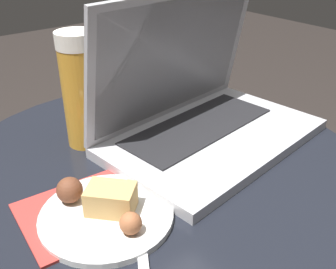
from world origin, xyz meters
TOP-DOWN VIEW (x-y plane):
  - table at (0.00, 0.00)m, footprint 0.68×0.68m
  - napkin at (-0.13, -0.04)m, footprint 0.20×0.15m
  - laptop at (0.11, 0.02)m, footprint 0.40×0.28m
  - beer_glass at (-0.06, 0.13)m, footprint 0.06×0.06m
  - snack_plate at (-0.13, -0.07)m, footprint 0.17×0.17m
  - fork at (-0.10, -0.10)m, footprint 0.10×0.15m

SIDE VIEW (x-z plane):
  - table at x=0.00m, z-range 0.12..0.63m
  - napkin at x=-0.13m, z-range 0.51..0.52m
  - fork at x=-0.10m, z-range 0.51..0.52m
  - snack_plate at x=-0.13m, z-range 0.50..0.55m
  - laptop at x=0.11m, z-range 0.44..0.69m
  - beer_glass at x=-0.06m, z-range 0.51..0.71m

